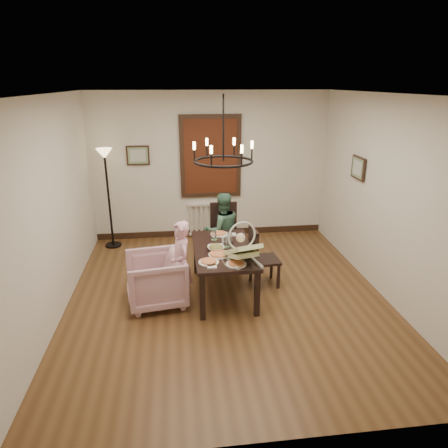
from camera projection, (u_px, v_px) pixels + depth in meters
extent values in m
cube|color=brown|center=(227.00, 297.00, 5.79)|extent=(4.50, 5.00, 0.01)
cube|color=white|center=(228.00, 94.00, 4.84)|extent=(4.50, 5.00, 0.01)
cube|color=beige|center=(211.00, 167.00, 7.65)|extent=(4.50, 0.01, 2.80)
cube|color=beige|center=(52.00, 211.00, 5.06)|extent=(0.01, 5.00, 2.80)
cube|color=beige|center=(387.00, 199.00, 5.57)|extent=(0.01, 5.00, 2.80)
cube|color=black|center=(223.00, 250.00, 5.70)|extent=(0.84, 1.49, 0.05)
cube|color=black|center=(202.00, 297.00, 5.13)|extent=(0.07, 0.07, 0.65)
cube|color=black|center=(196.00, 254.00, 6.41)|extent=(0.07, 0.07, 0.65)
cube|color=black|center=(257.00, 294.00, 5.22)|extent=(0.07, 0.07, 0.65)
cube|color=black|center=(240.00, 252.00, 6.50)|extent=(0.07, 0.07, 0.65)
imported|color=#C496A1|center=(156.00, 279.00, 5.52)|extent=(0.90, 0.88, 0.72)
imported|color=#E8A3B8|center=(181.00, 271.00, 5.45)|extent=(0.33, 0.42, 1.01)
imported|color=#416D54|center=(222.00, 236.00, 6.60)|extent=(0.58, 0.49, 1.05)
imported|color=white|center=(216.00, 248.00, 5.62)|extent=(0.28, 0.28, 0.07)
cylinder|color=tan|center=(219.00, 254.00, 5.45)|extent=(0.29, 0.29, 0.04)
cylinder|color=silver|center=(227.00, 242.00, 5.71)|extent=(0.08, 0.08, 0.16)
cube|color=#522110|center=(211.00, 157.00, 7.55)|extent=(1.00, 0.03, 1.40)
cube|color=black|center=(138.00, 155.00, 7.38)|extent=(0.42, 0.03, 0.36)
cube|color=black|center=(358.00, 168.00, 6.32)|extent=(0.03, 0.42, 0.36)
torus|color=black|center=(223.00, 161.00, 5.27)|extent=(0.80, 0.80, 0.04)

